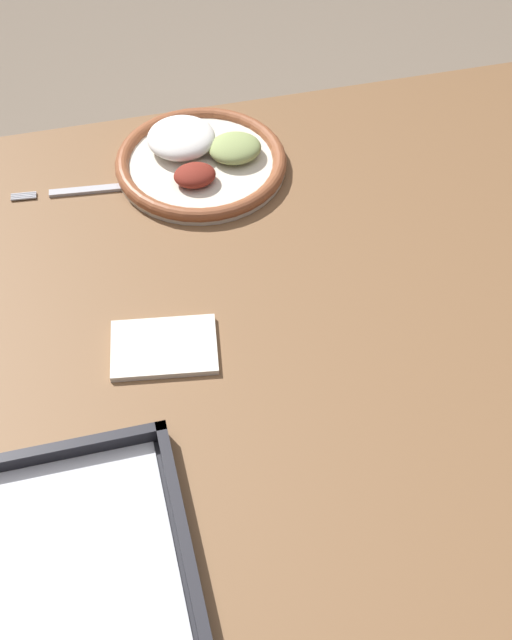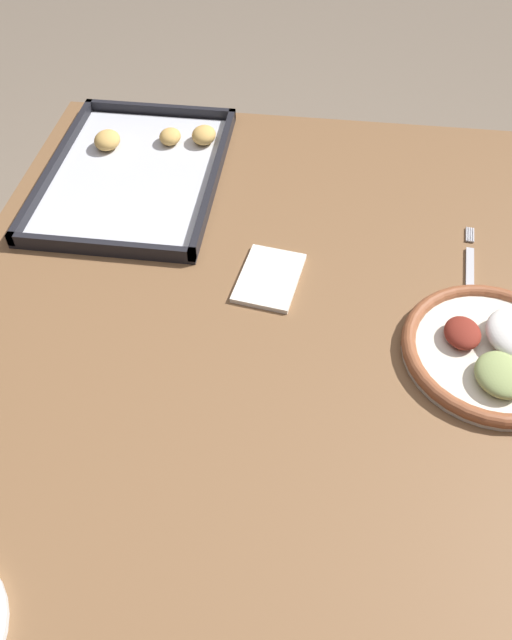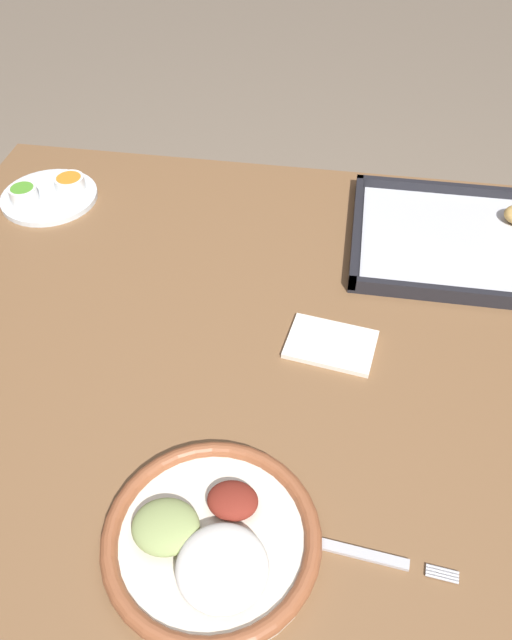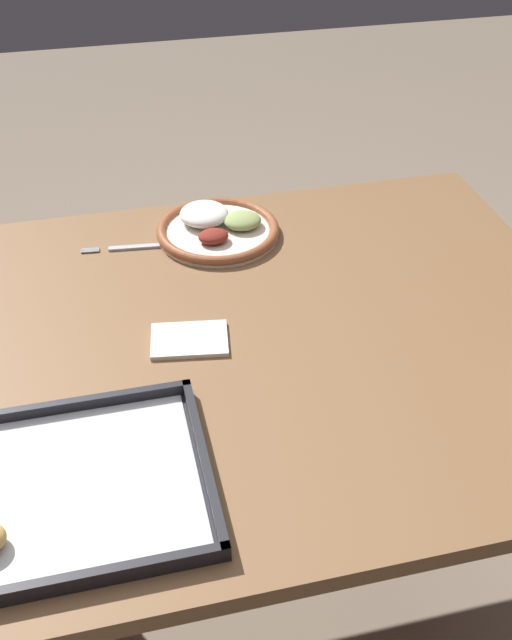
% 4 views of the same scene
% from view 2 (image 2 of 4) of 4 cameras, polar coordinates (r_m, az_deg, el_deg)
% --- Properties ---
extents(ground_plane, '(8.00, 8.00, 0.00)m').
position_cam_2_polar(ground_plane, '(1.55, 0.01, -19.92)').
color(ground_plane, '#7A6B59').
extents(dining_table, '(1.17, 0.93, 0.77)m').
position_cam_2_polar(dining_table, '(0.97, 0.01, -5.42)').
color(dining_table, brown).
rests_on(dining_table, ground_plane).
extents(dinner_plate, '(0.25, 0.25, 0.05)m').
position_cam_2_polar(dinner_plate, '(0.90, 21.08, -2.74)').
color(dinner_plate, beige).
rests_on(dinner_plate, dining_table).
extents(fork, '(0.21, 0.03, 0.00)m').
position_cam_2_polar(fork, '(1.02, 18.95, 3.92)').
color(fork, '#B2B2B7').
rests_on(fork, dining_table).
extents(baking_tray, '(0.43, 0.30, 0.04)m').
position_cam_2_polar(baking_tray, '(1.18, -10.76, 13.41)').
color(baking_tray, black).
rests_on(baking_tray, dining_table).
extents(napkin, '(0.14, 0.11, 0.01)m').
position_cam_2_polar(napkin, '(0.95, 1.23, 3.89)').
color(napkin, silver).
rests_on(napkin, dining_table).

